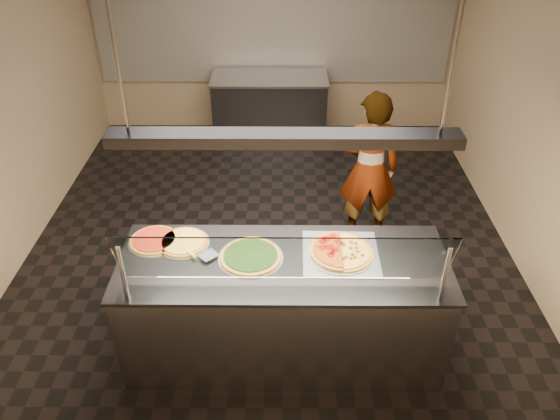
{
  "coord_description": "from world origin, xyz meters",
  "views": [
    {
      "loc": [
        0.14,
        -4.58,
        3.52
      ],
      "look_at": [
        0.12,
        -0.84,
        1.02
      ],
      "focal_mm": 35.0,
      "sensor_mm": 36.0,
      "label": 1
    }
  ],
  "objects_px": {
    "half_pizza_pepperoni": "(326,250)",
    "heat_lamp_housing": "(284,138)",
    "half_pizza_sausage": "(356,251)",
    "prep_table": "(270,109)",
    "pizza_spatula": "(198,253)",
    "sneeze_guard": "(284,259)",
    "serving_counter": "(283,307)",
    "worker": "(369,169)",
    "pizza_cheese": "(183,242)",
    "pizza_tomato": "(154,240)",
    "pizza_spinach": "(251,256)",
    "perforated_tray": "(341,253)"
  },
  "relations": [
    {
      "from": "sneeze_guard",
      "to": "pizza_spatula",
      "type": "relative_size",
      "value": 7.99
    },
    {
      "from": "serving_counter",
      "to": "pizza_cheese",
      "type": "relative_size",
      "value": 6.05
    },
    {
      "from": "worker",
      "to": "prep_table",
      "type": "bearing_deg",
      "value": -64.43
    },
    {
      "from": "pizza_spinach",
      "to": "prep_table",
      "type": "distance_m",
      "value": 3.93
    },
    {
      "from": "pizza_spatula",
      "to": "serving_counter",
      "type": "bearing_deg",
      "value": -5.06
    },
    {
      "from": "pizza_tomato",
      "to": "half_pizza_sausage",
      "type": "bearing_deg",
      "value": -5.52
    },
    {
      "from": "half_pizza_pepperoni",
      "to": "half_pizza_sausage",
      "type": "distance_m",
      "value": 0.23
    },
    {
      "from": "perforated_tray",
      "to": "pizza_cheese",
      "type": "bearing_deg",
      "value": 173.99
    },
    {
      "from": "pizza_cheese",
      "to": "half_pizza_sausage",
      "type": "bearing_deg",
      "value": -5.51
    },
    {
      "from": "perforated_tray",
      "to": "heat_lamp_housing",
      "type": "xyz_separation_m",
      "value": [
        -0.44,
        -0.09,
        1.01
      ]
    },
    {
      "from": "half_pizza_sausage",
      "to": "prep_table",
      "type": "distance_m",
      "value": 3.96
    },
    {
      "from": "half_pizza_pepperoni",
      "to": "pizza_spatula",
      "type": "bearing_deg",
      "value": -177.93
    },
    {
      "from": "serving_counter",
      "to": "prep_table",
      "type": "bearing_deg",
      "value": 92.83
    },
    {
      "from": "pizza_tomato",
      "to": "heat_lamp_housing",
      "type": "relative_size",
      "value": 0.18
    },
    {
      "from": "pizza_tomato",
      "to": "prep_table",
      "type": "distance_m",
      "value": 3.83
    },
    {
      "from": "sneeze_guard",
      "to": "half_pizza_pepperoni",
      "type": "height_order",
      "value": "sneeze_guard"
    },
    {
      "from": "pizza_spinach",
      "to": "heat_lamp_housing",
      "type": "relative_size",
      "value": 0.22
    },
    {
      "from": "pizza_tomato",
      "to": "heat_lamp_housing",
      "type": "height_order",
      "value": "heat_lamp_housing"
    },
    {
      "from": "pizza_spatula",
      "to": "prep_table",
      "type": "relative_size",
      "value": 0.18
    },
    {
      "from": "pizza_cheese",
      "to": "heat_lamp_housing",
      "type": "xyz_separation_m",
      "value": [
        0.79,
        -0.22,
        1.01
      ]
    },
    {
      "from": "half_pizza_pepperoni",
      "to": "pizza_tomato",
      "type": "distance_m",
      "value": 1.35
    },
    {
      "from": "sneeze_guard",
      "to": "half_pizza_pepperoni",
      "type": "bearing_deg",
      "value": 53.61
    },
    {
      "from": "pizza_spatula",
      "to": "worker",
      "type": "xyz_separation_m",
      "value": [
        1.51,
        1.55,
        -0.14
      ]
    },
    {
      "from": "sneeze_guard",
      "to": "worker",
      "type": "relative_size",
      "value": 1.37
    },
    {
      "from": "worker",
      "to": "pizza_spinach",
      "type": "bearing_deg",
      "value": 55.87
    },
    {
      "from": "serving_counter",
      "to": "worker",
      "type": "xyz_separation_m",
      "value": [
        0.86,
        1.61,
        0.36
      ]
    },
    {
      "from": "pizza_spinach",
      "to": "heat_lamp_housing",
      "type": "bearing_deg",
      "value": -10.63
    },
    {
      "from": "serving_counter",
      "to": "pizza_tomato",
      "type": "distance_m",
      "value": 1.15
    },
    {
      "from": "pizza_tomato",
      "to": "prep_table",
      "type": "relative_size",
      "value": 0.26
    },
    {
      "from": "perforated_tray",
      "to": "half_pizza_pepperoni",
      "type": "distance_m",
      "value": 0.12
    },
    {
      "from": "pizza_spatula",
      "to": "heat_lamp_housing",
      "type": "xyz_separation_m",
      "value": [
        0.65,
        -0.06,
        0.99
      ]
    },
    {
      "from": "prep_table",
      "to": "worker",
      "type": "relative_size",
      "value": 0.96
    },
    {
      "from": "perforated_tray",
      "to": "pizza_spinach",
      "type": "distance_m",
      "value": 0.69
    },
    {
      "from": "serving_counter",
      "to": "sneeze_guard",
      "type": "height_order",
      "value": "sneeze_guard"
    },
    {
      "from": "sneeze_guard",
      "to": "pizza_spinach",
      "type": "xyz_separation_m",
      "value": [
        -0.25,
        0.39,
        -0.28
      ]
    },
    {
      "from": "pizza_spatula",
      "to": "half_pizza_pepperoni",
      "type": "bearing_deg",
      "value": 2.07
    },
    {
      "from": "pizza_cheese",
      "to": "worker",
      "type": "bearing_deg",
      "value": 40.11
    },
    {
      "from": "half_pizza_sausage",
      "to": "pizza_spatula",
      "type": "bearing_deg",
      "value": -178.42
    },
    {
      "from": "half_pizza_pepperoni",
      "to": "heat_lamp_housing",
      "type": "bearing_deg",
      "value": -163.92
    },
    {
      "from": "sneeze_guard",
      "to": "pizza_spinach",
      "type": "height_order",
      "value": "sneeze_guard"
    },
    {
      "from": "pizza_spinach",
      "to": "prep_table",
      "type": "xyz_separation_m",
      "value": [
        0.05,
        3.9,
        -0.48
      ]
    },
    {
      "from": "heat_lamp_housing",
      "to": "worker",
      "type": "bearing_deg",
      "value": 61.83
    },
    {
      "from": "pizza_spinach",
      "to": "pizza_tomato",
      "type": "height_order",
      "value": "pizza_spinach"
    },
    {
      "from": "pizza_cheese",
      "to": "pizza_tomato",
      "type": "height_order",
      "value": "same"
    },
    {
      "from": "pizza_cheese",
      "to": "worker",
      "type": "relative_size",
      "value": 0.25
    },
    {
      "from": "half_pizza_pepperoni",
      "to": "worker",
      "type": "height_order",
      "value": "worker"
    },
    {
      "from": "sneeze_guard",
      "to": "worker",
      "type": "height_order",
      "value": "worker"
    },
    {
      "from": "worker",
      "to": "half_pizza_pepperoni",
      "type": "bearing_deg",
      "value": 71.68
    },
    {
      "from": "serving_counter",
      "to": "half_pizza_sausage",
      "type": "relative_size",
      "value": 5.19
    },
    {
      "from": "sneeze_guard",
      "to": "heat_lamp_housing",
      "type": "height_order",
      "value": "heat_lamp_housing"
    }
  ]
}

